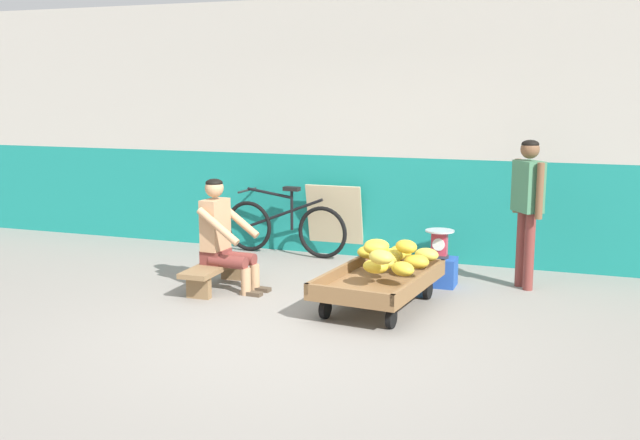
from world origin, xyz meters
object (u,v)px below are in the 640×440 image
Objects in this scene: shopping_bag at (422,284)px; low_bench at (216,269)px; vendor_seated at (223,235)px; sign_board at (335,220)px; weighing_scale at (439,243)px; bicycle_near_left at (284,227)px; customer_adult at (528,197)px; banana_cart at (379,283)px; plastic_crate at (439,272)px.

low_bench is at bearing -168.30° from shopping_bag.
sign_board is at bearing 73.39° from vendor_seated.
bicycle_near_left is at bearing 158.49° from weighing_scale.
sign_board is 3.68× the size of shopping_bag.
vendor_seated reaches higher than low_bench.
weighing_scale is (2.05, 0.89, -0.11)m from vendor_seated.
customer_adult reaches higher than low_bench.
sign_board is at bearing 119.23° from banana_cart.
bicycle_near_left is 6.91× the size of shopping_bag.
customer_adult is (2.33, -0.78, 0.51)m from sign_board.
low_bench is at bearing 176.42° from banana_cart.
plastic_crate is (0.37, 0.99, -0.09)m from banana_cart.
sign_board is at bearing 134.00° from shopping_bag.
weighing_scale is at bearing -33.87° from sign_board.
weighing_scale is at bearing 23.46° from vendor_seated.
vendor_seated is 2.24m from weighing_scale.
vendor_seated reaches higher than weighing_scale.
vendor_seated is at bearing 176.45° from banana_cart.
banana_cart is 5.08× the size of weighing_scale.
banana_cart is 1.86m from customer_adult.
plastic_crate is 1.20× the size of weighing_scale.
weighing_scale reaches higher than low_bench.
plastic_crate is 0.41× the size of sign_board.
plastic_crate is at bearing -21.48° from bicycle_near_left.
low_bench is at bearing -157.53° from plastic_crate.
weighing_scale is (0.37, 0.99, 0.21)m from banana_cart.
customer_adult is (0.85, 0.21, 0.80)m from plastic_crate.
banana_cart reaches higher than low_bench.
weighing_scale is at bearing 79.88° from shopping_bag.
bicycle_near_left is at bearing 147.46° from shopping_bag.
banana_cart is 1.34× the size of vendor_seated.
banana_cart is 0.92× the size of bicycle_near_left.
banana_cart is at bearing -46.64° from bicycle_near_left.
banana_cart is 6.34× the size of shopping_bag.
shopping_bag is at bearing -144.07° from customer_adult.
bicycle_near_left is (-2.09, 0.82, 0.20)m from plastic_crate.
shopping_bag is (2.05, 0.43, -0.08)m from low_bench.
bicycle_near_left reaches higher than banana_cart.
low_bench is 3.27m from customer_adult.
sign_board is at bearing 146.13° from weighing_scale.
sign_board is at bearing 16.25° from bicycle_near_left.
sign_board reaches higher than bicycle_near_left.
banana_cart is 2.50m from bicycle_near_left.
sign_board reaches higher than weighing_scale.
customer_adult is at bearing -11.70° from bicycle_near_left.
bicycle_near_left is 2.39m from shopping_bag.
banana_cart is 1.77m from low_bench.
plastic_crate is (2.14, 0.88, -0.05)m from low_bench.
customer_adult reaches higher than weighing_scale.
low_bench is 3.07× the size of plastic_crate.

